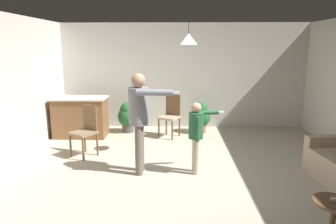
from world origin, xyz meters
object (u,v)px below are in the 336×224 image
at_px(potted_plant_by_wall, 128,116).
at_px(dining_chair_by_counter, 86,129).
at_px(person_adult, 140,113).
at_px(potted_plant_corner, 200,116).
at_px(kitchen_counter, 81,117).
at_px(side_table_by_couch, 333,218).
at_px(person_child, 197,130).
at_px(dining_chair_near_wall, 171,114).

bearing_deg(potted_plant_by_wall, dining_chair_by_counter, -108.13).
bearing_deg(potted_plant_by_wall, person_adult, -76.45).
bearing_deg(potted_plant_corner, kitchen_counter, -171.78).
distance_m(kitchen_counter, side_table_by_couch, 5.63).
height_order(person_child, potted_plant_corner, person_child).
bearing_deg(side_table_by_couch, person_adult, 140.18).
height_order(person_adult, dining_chair_by_counter, person_adult).
xyz_separation_m(person_child, dining_chair_by_counter, (-2.10, 0.81, -0.21)).
bearing_deg(dining_chair_near_wall, person_adult, 105.58).
relative_size(dining_chair_near_wall, potted_plant_corner, 1.31).
bearing_deg(dining_chair_near_wall, potted_plant_corner, -127.12).
relative_size(person_adult, potted_plant_by_wall, 2.24).
height_order(side_table_by_couch, potted_plant_by_wall, potted_plant_by_wall).
xyz_separation_m(person_child, dining_chair_near_wall, (-0.47, 2.17, -0.21)).
relative_size(potted_plant_corner, potted_plant_by_wall, 1.01).
bearing_deg(potted_plant_by_wall, kitchen_counter, -158.79).
bearing_deg(side_table_by_couch, dining_chair_near_wall, 113.88).
xyz_separation_m(side_table_by_couch, person_child, (-1.34, 1.92, 0.43)).
distance_m(dining_chair_near_wall, potted_plant_by_wall, 1.14).
relative_size(person_adult, person_child, 1.39).
height_order(kitchen_counter, dining_chair_by_counter, dining_chair_by_counter).
bearing_deg(potted_plant_corner, dining_chair_near_wall, -155.02).
distance_m(kitchen_counter, dining_chair_near_wall, 2.14).
bearing_deg(person_adult, person_child, 93.64).
bearing_deg(kitchen_counter, person_child, -38.77).
relative_size(side_table_by_couch, potted_plant_corner, 0.68).
height_order(side_table_by_couch, person_child, person_child).
xyz_separation_m(dining_chair_near_wall, potted_plant_by_wall, (-1.08, 0.34, -0.13)).
distance_m(person_adult, person_child, 0.99).
bearing_deg(potted_plant_by_wall, potted_plant_corner, 0.15).
height_order(potted_plant_corner, potted_plant_by_wall, potted_plant_corner).
bearing_deg(person_child, dining_chair_by_counter, -118.55).
xyz_separation_m(person_child, potted_plant_corner, (0.26, 2.51, -0.34)).
bearing_deg(side_table_by_couch, potted_plant_by_wall, 123.18).
distance_m(person_adult, potted_plant_by_wall, 2.67).
height_order(person_child, dining_chair_near_wall, person_child).
bearing_deg(potted_plant_by_wall, side_table_by_couch, -56.82).
distance_m(dining_chair_near_wall, potted_plant_corner, 0.82).
bearing_deg(kitchen_counter, potted_plant_corner, 8.22).
bearing_deg(side_table_by_couch, kitchen_counter, 134.53).
bearing_deg(potted_plant_corner, side_table_by_couch, -76.30).
bearing_deg(potted_plant_corner, person_adult, -115.56).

